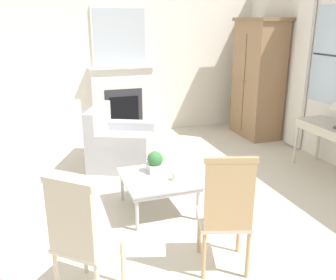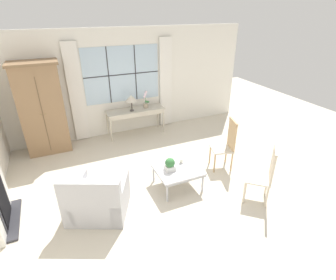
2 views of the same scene
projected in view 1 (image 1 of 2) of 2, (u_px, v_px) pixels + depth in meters
ground_plane at (153, 202)px, 4.63m from camera, size 14.00×14.00×0.00m
wall_left at (137, 61)px, 7.11m from camera, size 0.06×7.20×2.80m
fireplace at (123, 94)px, 7.09m from camera, size 0.34×1.24×2.38m
armoire at (258, 79)px, 6.96m from camera, size 1.05×0.63×2.18m
armchair_upholstered at (120, 146)px, 5.75m from camera, size 1.25×1.21×0.90m
side_chair_wooden at (226, 210)px, 3.17m from camera, size 0.55×0.55×1.13m
accent_chair_wooden at (80, 235)px, 2.84m from camera, size 0.62×0.62×1.09m
coffee_table at (158, 180)px, 4.34m from camera, size 0.85×0.80×0.42m
potted_plant_small at (155, 162)px, 4.43m from camera, size 0.19×0.19×0.26m
pillar_candle at (175, 177)px, 4.22m from camera, size 0.09×0.09×0.11m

